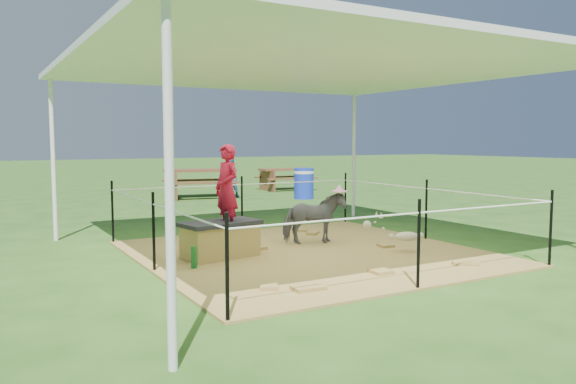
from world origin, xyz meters
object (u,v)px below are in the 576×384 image
foal (407,234)px  picnic_table_near (200,183)px  distant_person (230,177)px  straw_bale (221,241)px  woman (227,181)px  trash_barrel (304,183)px  picnic_table_far (286,179)px  green_bottle (194,257)px  pony (314,218)px

foal → picnic_table_near: (0.31, 9.04, 0.13)m
picnic_table_near → distant_person: distant_person is taller
straw_bale → woman: size_ratio=0.83×
trash_barrel → picnic_table_near: 2.97m
woman → trash_barrel: 8.22m
woman → picnic_table_far: (6.06, 9.05, -0.71)m
straw_bale → green_bottle: (-0.55, -0.45, -0.08)m
pony → picnic_table_near: bearing=5.0°
straw_bale → distant_person: (3.59, 7.81, 0.32)m
woman → picnic_table_near: size_ratio=0.61×
woman → picnic_table_far: size_ratio=0.69×
straw_bale → distant_person: bearing=65.3°
green_bottle → pony: 2.33m
green_bottle → pony: bearing=17.2°
distant_person → picnic_table_far: bearing=-150.4°
woman → pony: (1.56, 0.23, -0.64)m
straw_bale → woman: woman is taller
foal → pony: bearing=146.8°
green_bottle → picnic_table_far: picnic_table_far is taller
straw_bale → picnic_table_far: size_ratio=0.58×
green_bottle → foal: foal is taller
straw_bale → picnic_table_near: bearing=71.0°
picnic_table_far → trash_barrel: bearing=-104.9°
distant_person → trash_barrel: bearing=142.8°
foal → picnic_table_near: 9.05m
foal → distant_person: (1.12, 8.79, 0.29)m
woman → foal: woman is taller
woman → trash_barrel: (5.13, 6.39, -0.64)m
green_bottle → distant_person: bearing=63.4°
foal → trash_barrel: size_ratio=1.07×
trash_barrel → picnic_table_near: (-2.45, 1.67, -0.02)m
pony → picnic_table_far: bearing=-13.9°
woman → picnic_table_far: 10.92m
pony → foal: 1.47m
straw_bale → distant_person: 8.60m
green_bottle → picnic_table_near: size_ratio=0.14×
straw_bale → foal: foal is taller
pony → picnic_table_near: (1.12, 7.83, -0.02)m
woman → pony: 1.70m
trash_barrel → distant_person: size_ratio=0.75×
straw_bale → foal: (2.47, -0.98, 0.03)m
woman → green_bottle: size_ratio=4.32×
pony → foal: (0.81, -1.22, -0.15)m
distant_person → foal: bearing=86.5°
straw_bale → picnic_table_near: (2.78, 8.06, 0.16)m
green_bottle → woman: bearing=34.7°
straw_bale → picnic_table_far: (6.16, 9.05, 0.11)m
green_bottle → distant_person: size_ratio=0.24×
green_bottle → foal: 3.07m
straw_bale → pony: size_ratio=1.05×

